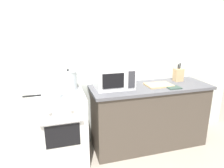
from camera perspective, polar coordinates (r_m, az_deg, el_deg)
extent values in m
cube|color=silver|center=(2.92, -2.49, 6.65)|extent=(4.40, 0.10, 2.50)
cube|color=#4C4238|center=(3.05, 10.47, -9.16)|extent=(1.64, 0.56, 0.88)
cube|color=#59595E|center=(2.89, 10.93, -0.90)|extent=(1.70, 0.60, 0.04)
cube|color=white|center=(2.75, -13.92, -12.19)|extent=(0.60, 0.60, 0.90)
cube|color=#B7B7BC|center=(2.57, -14.62, -3.11)|extent=(0.60, 0.60, 0.02)
cube|color=black|center=(2.45, -13.67, -14.07)|extent=(0.39, 0.01, 0.28)
cylinder|color=silver|center=(2.34, -13.94, -10.58)|extent=(0.48, 0.02, 0.02)
cylinder|color=silver|center=(2.30, -17.20, -7.50)|extent=(0.04, 0.02, 0.04)
cylinder|color=silver|center=(2.31, -11.20, -7.01)|extent=(0.04, 0.02, 0.04)
cylinder|color=silver|center=(2.67, -12.17, 0.77)|extent=(0.21, 0.21, 0.25)
cylinder|color=silver|center=(2.63, -12.34, 3.46)|extent=(0.22, 0.22, 0.01)
sphere|color=black|center=(2.63, -12.36, 3.89)|extent=(0.03, 0.03, 0.03)
cylinder|color=silver|center=(2.64, -15.03, 2.35)|extent=(0.05, 0.01, 0.01)
cylinder|color=silver|center=(2.65, -9.55, 2.77)|extent=(0.05, 0.01, 0.01)
cylinder|color=silver|center=(2.50, -16.54, -2.97)|extent=(0.25, 0.25, 0.05)
cylinder|color=black|center=(2.51, -21.69, -3.14)|extent=(0.20, 0.02, 0.02)
cube|color=white|center=(2.70, 0.48, 1.96)|extent=(0.50, 0.36, 0.30)
cube|color=black|center=(2.52, 0.37, 0.87)|extent=(0.28, 0.01, 0.19)
cube|color=#38383D|center=(2.59, 5.57, 1.26)|extent=(0.09, 0.01, 0.22)
cube|color=tan|center=(2.91, 13.02, -0.26)|extent=(0.36, 0.26, 0.02)
cube|color=tan|center=(3.21, 18.20, 2.46)|extent=(0.13, 0.10, 0.19)
cylinder|color=black|center=(3.18, 18.20, 4.70)|extent=(0.02, 0.02, 0.07)
cylinder|color=black|center=(3.19, 18.63, 4.84)|extent=(0.02, 0.02, 0.08)
cube|color=#384C42|center=(2.85, 17.00, -0.96)|extent=(0.18, 0.14, 0.02)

